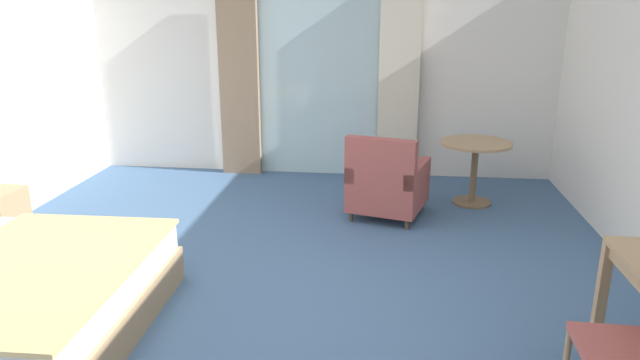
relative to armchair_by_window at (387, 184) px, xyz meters
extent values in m
cube|color=#426084|center=(-0.85, -2.08, -0.39)|extent=(6.31, 7.86, 0.10)
cube|color=silver|center=(-0.85, 1.59, 0.96)|extent=(5.91, 0.12, 2.61)
cube|color=silver|center=(-0.86, 1.51, 0.81)|extent=(1.50, 0.02, 2.30)
cube|color=#897056|center=(-1.83, 1.41, 0.85)|extent=(0.48, 0.10, 2.38)
cube|color=beige|center=(0.11, 1.41, 0.85)|extent=(0.48, 0.10, 2.38)
cube|color=tan|center=(-2.20, -2.48, 0.14)|extent=(1.29, 1.82, 0.03)
cube|color=tan|center=(1.30, -2.24, 0.02)|extent=(0.06, 0.06, 0.72)
cube|color=#9E4C47|center=(1.15, -2.99, 0.12)|extent=(0.46, 0.48, 0.04)
cube|color=#9E4C47|center=(0.02, 0.05, -0.09)|extent=(0.86, 0.91, 0.30)
cube|color=#9E4C47|center=(-0.07, -0.25, 0.29)|extent=(0.69, 0.30, 0.47)
cube|color=#9E4C47|center=(0.30, -0.03, 0.14)|extent=(0.30, 0.75, 0.16)
cube|color=#9E4C47|center=(-0.27, 0.13, 0.14)|extent=(0.30, 0.75, 0.16)
cylinder|color=#4C3D2D|center=(0.37, 0.28, -0.29)|extent=(0.04, 0.04, 0.10)
cylinder|color=#4C3D2D|center=(-0.17, 0.44, -0.29)|extent=(0.04, 0.04, 0.10)
cylinder|color=#4C3D2D|center=(0.20, -0.33, -0.29)|extent=(0.04, 0.04, 0.10)
cylinder|color=#4C3D2D|center=(-0.34, -0.17, -0.29)|extent=(0.04, 0.04, 0.10)
cylinder|color=tan|center=(0.92, 0.52, 0.33)|extent=(0.75, 0.75, 0.03)
cylinder|color=brown|center=(0.92, 0.52, -0.02)|extent=(0.07, 0.07, 0.65)
cylinder|color=brown|center=(0.92, 0.52, -0.33)|extent=(0.41, 0.41, 0.02)
camera|label=1|loc=(-0.05, -5.56, 1.72)|focal=32.45mm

